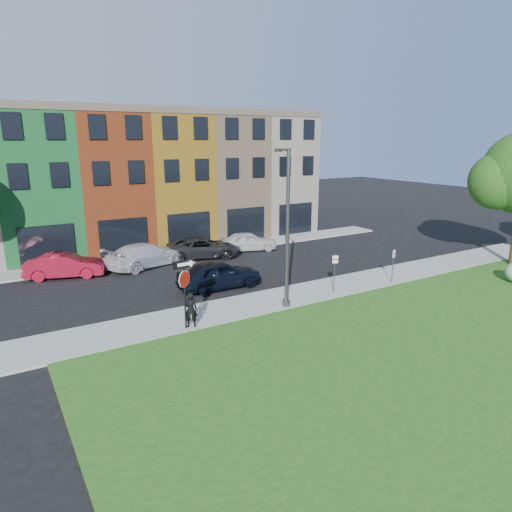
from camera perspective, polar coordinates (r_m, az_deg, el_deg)
ground at (r=22.22m, az=8.45°, el=-7.51°), size 120.00×120.00×0.00m
sidewalk_near at (r=25.56m, az=7.66°, el=-4.36°), size 40.00×3.00×0.12m
sidewalk_far at (r=33.47m, az=-12.21°, el=-0.03°), size 40.00×2.40×0.12m
rowhouse_block at (r=38.64m, az=-14.95°, el=9.15°), size 30.00×10.12×10.00m
stop_sign at (r=19.91m, az=-8.95°, el=-3.02°), size 1.05×0.18×3.11m
man at (r=20.48m, az=-8.17°, el=-6.68°), size 0.84×0.77×1.60m
sedan_near at (r=25.84m, az=-4.59°, el=-2.31°), size 2.05×4.84×1.63m
parked_car_red at (r=30.12m, az=-22.80°, el=-1.10°), size 4.18×5.49×1.51m
parked_car_silver at (r=30.98m, az=-13.62°, el=0.13°), size 5.67×6.89×1.59m
parked_car_dark at (r=32.67m, az=-6.57°, el=1.05°), size 5.44×6.61×1.45m
parked_car_white at (r=34.48m, az=-0.94°, el=1.86°), size 4.15×5.23×1.45m
street_lamp at (r=22.22m, az=3.81°, el=3.43°), size 1.14×2.47×7.71m
parking_sign_a at (r=24.96m, az=9.81°, el=-1.53°), size 0.31×0.15×2.15m
parking_sign_b at (r=27.50m, az=16.78°, el=-0.64°), size 0.31×0.13×1.99m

